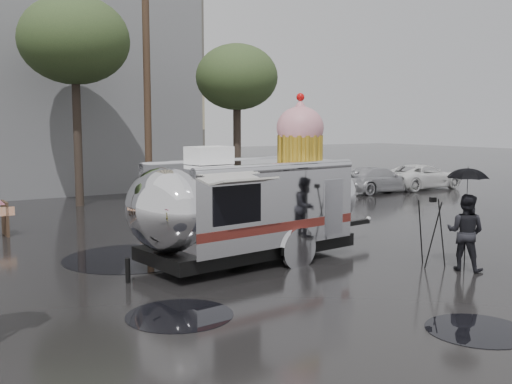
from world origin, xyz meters
TOP-DOWN VIEW (x-y plane):
  - ground at (0.00, 0.00)m, footprint 120.00×120.00m
  - puddles at (-0.47, 3.54)m, footprint 6.52×10.21m
  - utility_pole at (2.50, 14.00)m, footprint 1.60×0.28m
  - tree_mid at (0.00, 15.00)m, footprint 4.20×4.20m
  - tree_right at (6.00, 13.00)m, footprint 3.36×3.36m
  - parked_cars at (11.78, 12.00)m, footprint 13.20×1.90m
  - airstream_trailer at (0.78, 3.51)m, footprint 7.52×3.37m
  - person_right at (4.24, 0.15)m, footprint 0.75×0.93m
  - umbrella_black at (4.24, 0.15)m, footprint 1.11×1.11m
  - tripod at (3.93, 0.82)m, footprint 0.63×0.64m

SIDE VIEW (x-z plane):
  - ground at x=0.00m, z-range 0.00..0.00m
  - puddles at x=-0.47m, z-range 0.00..0.01m
  - parked_cars at x=11.78m, z-range -0.03..1.47m
  - person_right at x=4.24m, z-range 0.00..1.70m
  - tripod at x=3.93m, z-range 0.16..1.75m
  - airstream_trailer at x=0.78m, z-range -0.61..3.46m
  - umbrella_black at x=4.24m, z-range 0.77..3.08m
  - utility_pole at x=2.50m, z-range 0.12..9.12m
  - tree_right at x=6.00m, z-range 1.85..8.27m
  - tree_mid at x=0.00m, z-range 2.33..10.35m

